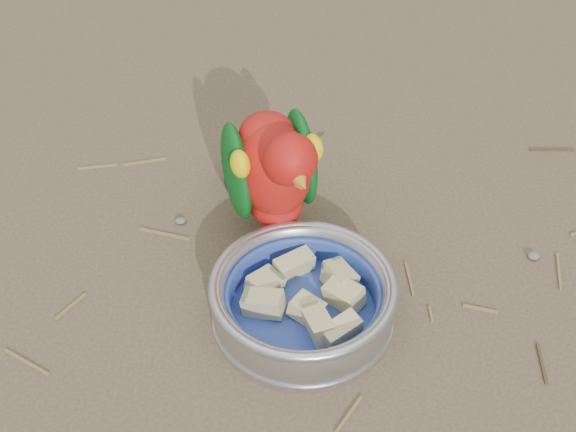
# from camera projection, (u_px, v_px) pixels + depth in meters

# --- Properties ---
(ground) EXTENTS (60.00, 60.00, 0.00)m
(ground) POSITION_uv_depth(u_px,v_px,m) (272.00, 363.00, 0.87)
(ground) COLOR brown
(food_bowl) EXTENTS (0.21, 0.21, 0.02)m
(food_bowl) POSITION_uv_depth(u_px,v_px,m) (303.00, 315.00, 0.91)
(food_bowl) COLOR #B2B2BA
(food_bowl) RESTS_ON ground
(bowl_wall) EXTENTS (0.21, 0.21, 0.04)m
(bowl_wall) POSITION_uv_depth(u_px,v_px,m) (303.00, 297.00, 0.89)
(bowl_wall) COLOR #B2B2BA
(bowl_wall) RESTS_ON food_bowl
(fruit_wedges) EXTENTS (0.12, 0.12, 0.03)m
(fruit_wedges) POSITION_uv_depth(u_px,v_px,m) (303.00, 301.00, 0.90)
(fruit_wedges) COLOR #CDBD83
(fruit_wedges) RESTS_ON food_bowl
(lory_parrot) EXTENTS (0.19, 0.26, 0.19)m
(lory_parrot) POSITION_uv_depth(u_px,v_px,m) (274.00, 180.00, 0.96)
(lory_parrot) COLOR #B3140F
(lory_parrot) RESTS_ON ground
(ground_debris) EXTENTS (0.90, 0.80, 0.01)m
(ground_debris) POSITION_uv_depth(u_px,v_px,m) (314.00, 335.00, 0.90)
(ground_debris) COLOR olive
(ground_debris) RESTS_ON ground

